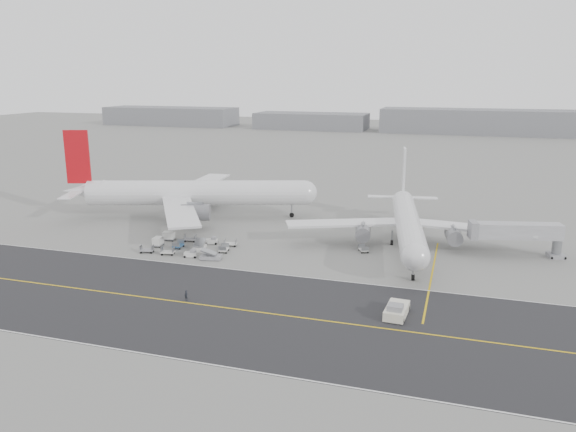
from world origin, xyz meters
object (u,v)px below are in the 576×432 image
(airliner_b, at_px, (408,222))
(pushback_tug, at_px, (396,310))
(ground_crew_a, at_px, (186,295))
(airliner_a, at_px, (191,193))
(jet_bridge, at_px, (517,233))

(airliner_b, height_order, pushback_tug, airliner_b)
(pushback_tug, relative_size, ground_crew_a, 4.75)
(airliner_b, bearing_deg, airliner_a, 162.11)
(airliner_b, relative_size, ground_crew_a, 29.79)
(jet_bridge, relative_size, ground_crew_a, 10.86)
(pushback_tug, height_order, ground_crew_a, pushback_tug)
(airliner_a, height_order, ground_crew_a, airliner_a)
(airliner_a, bearing_deg, ground_crew_a, -171.73)
(airliner_b, bearing_deg, pushback_tug, -95.41)
(airliner_b, xyz_separation_m, jet_bridge, (20.12, -0.83, -0.25))
(pushback_tug, xyz_separation_m, jet_bridge, (17.97, 33.90, 3.73))
(airliner_a, relative_size, ground_crew_a, 35.63)
(airliner_a, bearing_deg, airliner_b, -116.71)
(airliner_a, xyz_separation_m, jet_bridge, (71.62, -8.94, -1.36))
(airliner_b, distance_m, ground_crew_a, 48.19)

